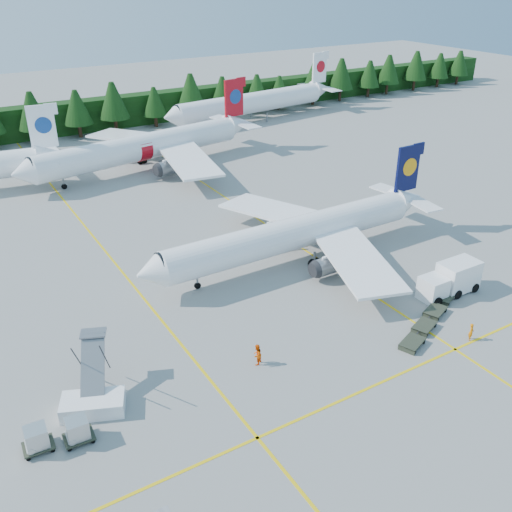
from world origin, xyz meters
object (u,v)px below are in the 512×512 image
airliner_navy (288,236)px  service_truck (449,280)px  airstairs (93,398)px  airliner_red (137,149)px

airliner_navy → service_truck: bearing=-55.4°
service_truck → airstairs: bearing=177.0°
airliner_navy → service_truck: airliner_navy is taller
airliner_navy → airstairs: size_ratio=5.19×
airliner_navy → service_truck: (10.05, -14.09, -1.60)m
airliner_navy → airstairs: 28.31m
airliner_navy → service_truck: 17.38m
airliner_navy → airstairs: (-25.48, -12.11, -2.29)m
airliner_red → airstairs: size_ratio=5.86×
airstairs → service_truck: (35.53, -1.97, 0.69)m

